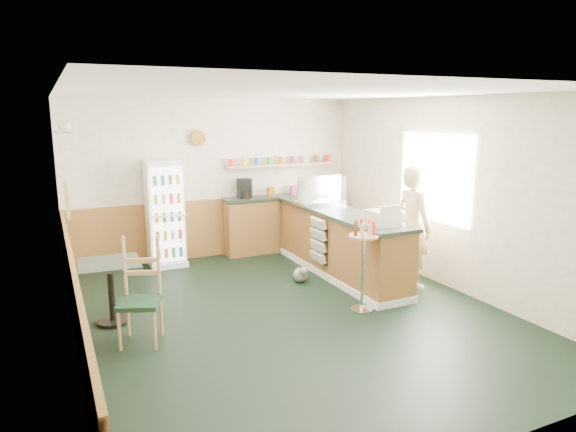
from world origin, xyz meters
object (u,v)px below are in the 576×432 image
drinks_fridge (165,214)px  condiment_stand (363,253)px  cafe_table (111,280)px  cafe_chair (137,288)px  display_case (319,190)px  cash_register (383,218)px  shopkeeper (413,227)px

drinks_fridge → condiment_stand: bearing=-59.2°
cafe_table → cafe_chair: size_ratio=0.65×
drinks_fridge → cafe_table: bearing=-117.9°
display_case → cash_register: 1.76m
condiment_stand → cafe_table: condiment_stand is taller
cash_register → condiment_stand: cash_register is taller
cash_register → condiment_stand: 0.66m
cash_register → shopkeeper: (0.70, 0.23, -0.23)m
drinks_fridge → display_case: (2.29, -1.00, 0.37)m
cash_register → cafe_chair: cash_register is taller
condiment_stand → shopkeeper: bearing=23.3°
shopkeeper → cafe_table: 4.14m
drinks_fridge → condiment_stand: (1.81, -3.03, -0.11)m
condiment_stand → cafe_chair: cafe_chair is taller
shopkeeper → condiment_stand: (-1.18, -0.51, -0.12)m
cash_register → cafe_chair: bearing=173.9°
display_case → shopkeeper: shopkeeper is taller
display_case → shopkeeper: 1.71m
shopkeeper → cafe_chair: bearing=91.3°
condiment_stand → cafe_chair: size_ratio=0.99×
cash_register → cafe_chair: 3.23m
condiment_stand → cafe_chair: bearing=172.8°
condiment_stand → cash_register: bearing=30.1°
drinks_fridge → shopkeeper: bearing=-40.1°
cafe_chair → cafe_table: bearing=131.5°
cash_register → condiment_stand: bearing=-154.9°
condiment_stand → display_case: bearing=76.6°
drinks_fridge → cafe_chair: (-0.89, -2.69, -0.26)m
cash_register → cafe_chair: size_ratio=0.31×
drinks_fridge → display_case: 2.53m
cafe_table → cafe_chair: (0.22, -0.60, 0.07)m
condiment_stand → cafe_table: bearing=162.1°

